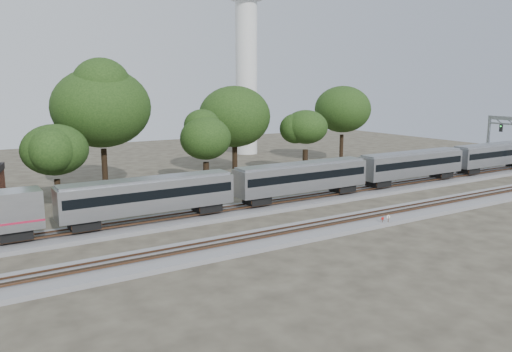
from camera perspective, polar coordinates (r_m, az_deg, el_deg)
The scene contains 14 objects.
ground at distance 50.29m, azimuth 3.14°, elevation -5.40°, with size 160.00×160.00×0.00m, color #383328.
track_far at distance 55.09m, azimuth -0.43°, elevation -3.77°, with size 160.00×5.00×0.73m.
track_near at distance 47.14m, azimuth 5.94°, elevation -6.25°, with size 160.00×5.00×0.73m.
train at distance 70.96m, azimuth 17.47°, elevation 1.38°, with size 126.65×3.08×4.55m.
switch_stand_red at distance 50.48m, azimuth 14.26°, elevation -4.94°, with size 0.30×0.08×0.94m.
switch_stand_white at distance 50.65m, azimuth 14.88°, elevation -4.77°, with size 0.35×0.15×1.14m.
switch_lever at distance 49.65m, azimuth 12.21°, elevation -5.65°, with size 0.50×0.30×0.30m, color #512D19.
signal_gantry at distance 88.14m, azimuth 26.93°, elevation 4.52°, with size 0.61×7.25×8.82m.
tree_2 at distance 56.95m, azimuth -22.00°, elevation 2.77°, with size 7.01×7.01×9.88m.
tree_3 at distance 64.11m, azimuth -17.25°, elevation 7.47°, with size 11.13×11.13×15.69m.
tree_4 at distance 65.44m, azimuth -5.78°, elevation 4.29°, with size 6.95×6.95×9.79m.
tree_5 at distance 75.61m, azimuth -2.48°, elevation 6.78°, with size 9.14×9.14×12.89m.
tree_6 at distance 75.95m, azimuth 5.71°, elevation 5.58°, with size 7.56×7.56×10.66m.
tree_7 at distance 88.47m, azimuth 9.86°, elevation 7.51°, with size 9.71×9.71×13.68m.
Camera 1 is at (-27.77, -39.66, 13.58)m, focal length 35.00 mm.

